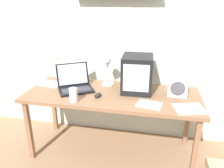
{
  "coord_description": "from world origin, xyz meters",
  "views": [
    {
      "loc": [
        0.42,
        -2.01,
        1.61
      ],
      "look_at": [
        0.0,
        0.0,
        0.81
      ],
      "focal_mm": 35.0,
      "sensor_mm": 36.0,
      "label": 1
    }
  ],
  "objects": [
    {
      "name": "loose_paper_near_laptop",
      "position": [
        -0.75,
        0.11,
        0.71
      ],
      "size": [
        0.31,
        0.22,
        0.0
      ],
      "rotation": [
        0.0,
        0.0,
        -0.16
      ],
      "color": "silver",
      "rests_on": "corner_desk"
    },
    {
      "name": "juice_glass",
      "position": [
        -0.31,
        -0.27,
        0.77
      ],
      "size": [
        0.08,
        0.08,
        0.13
      ],
      "color": "white",
      "rests_on": "corner_desk"
    },
    {
      "name": "corner_desk",
      "position": [
        0.0,
        0.0,
        0.65
      ],
      "size": [
        1.76,
        0.7,
        0.71
      ],
      "color": "#8F6244",
      "rests_on": "ground_plane"
    },
    {
      "name": "crt_monitor",
      "position": [
        0.24,
        0.12,
        0.9
      ],
      "size": [
        0.31,
        0.35,
        0.37
      ],
      "rotation": [
        0.0,
        0.0,
        0.04
      ],
      "color": "black",
      "rests_on": "corner_desk"
    },
    {
      "name": "space_heater",
      "position": [
        0.65,
        0.06,
        0.82
      ],
      "size": [
        0.19,
        0.12,
        0.22
      ],
      "rotation": [
        0.0,
        0.0,
        -0.06
      ],
      "color": "silver",
      "rests_on": "corner_desk"
    },
    {
      "name": "loose_paper_near_monitor",
      "position": [
        0.74,
        -0.2,
        0.71
      ],
      "size": [
        0.31,
        0.28,
        0.0
      ],
      "rotation": [
        0.0,
        0.0,
        0.27
      ],
      "color": "silver",
      "rests_on": "corner_desk"
    },
    {
      "name": "ground_plane",
      "position": [
        0.0,
        0.0,
        0.0
      ],
      "size": [
        12.0,
        12.0,
        0.0
      ],
      "primitive_type": "plane",
      "color": "#9D7858"
    },
    {
      "name": "laptop",
      "position": [
        -0.42,
        0.04,
        0.77
      ],
      "size": [
        0.47,
        0.46,
        0.25
      ],
      "rotation": [
        0.0,
        0.0,
        0.55
      ],
      "color": "black",
      "rests_on": "corner_desk"
    },
    {
      "name": "printed_handout",
      "position": [
        0.39,
        -0.19,
        0.71
      ],
      "size": [
        0.25,
        0.2,
        0.0
      ],
      "rotation": [
        0.0,
        0.0,
        -0.19
      ],
      "color": "white",
      "rests_on": "corner_desk"
    },
    {
      "name": "back_wall",
      "position": [
        -0.0,
        0.45,
        1.31
      ],
      "size": [
        5.6,
        0.24,
        2.6
      ],
      "color": "silver",
      "rests_on": "ground_plane"
    },
    {
      "name": "desk_lamp",
      "position": [
        -0.09,
        0.19,
        0.94
      ],
      "size": [
        0.14,
        0.17,
        0.35
      ],
      "rotation": [
        0.0,
        0.0,
        0.01
      ],
      "color": "white",
      "rests_on": "corner_desk"
    },
    {
      "name": "computer_mouse",
      "position": [
        -0.12,
        -0.11,
        0.73
      ],
      "size": [
        0.08,
        0.11,
        0.03
      ],
      "rotation": [
        0.0,
        0.0,
        -0.2
      ],
      "color": "#232326",
      "rests_on": "corner_desk"
    }
  ]
}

